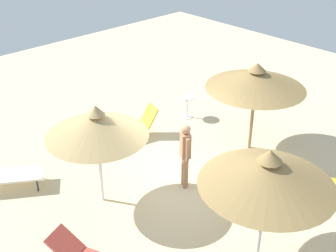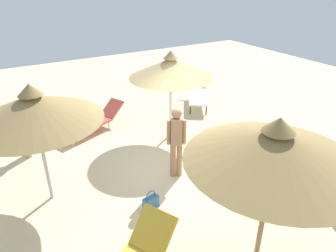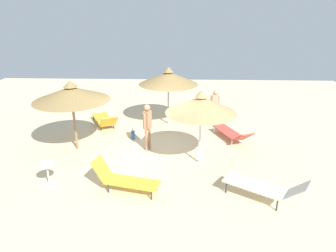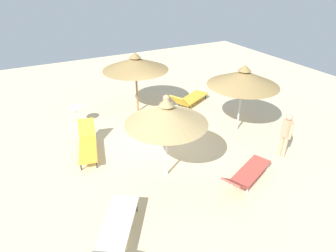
{
  "view_description": "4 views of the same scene",
  "coord_description": "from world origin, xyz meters",
  "px_view_note": "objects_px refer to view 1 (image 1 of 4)",
  "views": [
    {
      "loc": [
        -6.36,
        -6.53,
        6.75
      ],
      "look_at": [
        0.27,
        0.53,
        1.4
      ],
      "focal_mm": 47.72,
      "sensor_mm": 36.0,
      "label": 1
    },
    {
      "loc": [
        5.34,
        -3.43,
        4.35
      ],
      "look_at": [
        -0.47,
        -0.01,
        0.99
      ],
      "focal_mm": 32.93,
      "sensor_mm": 36.0,
      "label": 2
    },
    {
      "loc": [
        -0.94,
        10.16,
        4.95
      ],
      "look_at": [
        -0.59,
        0.49,
        1.2
      ],
      "focal_mm": 32.94,
      "sensor_mm": 36.0,
      "label": 3
    },
    {
      "loc": [
        -7.77,
        3.95,
        5.52
      ],
      "look_at": [
        -0.75,
        0.25,
        1.11
      ],
      "focal_mm": 30.62,
      "sensor_mm": 36.0,
      "label": 4
    }
  ],
  "objects_px": {
    "lounge_chair_far_left": "(129,128)",
    "side_table_round": "(187,103)",
    "person_standing_center": "(185,152)",
    "handbag": "(235,187)",
    "parasol_umbrella_far_right": "(256,79)",
    "lounge_chair_near_right": "(312,180)",
    "parasol_umbrella_front": "(268,173)",
    "parasol_umbrella_edge": "(97,125)"
  },
  "relations": [
    {
      "from": "lounge_chair_far_left",
      "to": "handbag",
      "type": "distance_m",
      "value": 3.8
    },
    {
      "from": "handbag",
      "to": "lounge_chair_far_left",
      "type": "bearing_deg",
      "value": 94.15
    },
    {
      "from": "handbag",
      "to": "side_table_round",
      "type": "height_order",
      "value": "side_table_round"
    },
    {
      "from": "parasol_umbrella_far_right",
      "to": "side_table_round",
      "type": "relative_size",
      "value": 3.66
    },
    {
      "from": "person_standing_center",
      "to": "side_table_round",
      "type": "height_order",
      "value": "person_standing_center"
    },
    {
      "from": "person_standing_center",
      "to": "handbag",
      "type": "height_order",
      "value": "person_standing_center"
    },
    {
      "from": "parasol_umbrella_edge",
      "to": "lounge_chair_far_left",
      "type": "relative_size",
      "value": 1.28
    },
    {
      "from": "parasol_umbrella_far_right",
      "to": "lounge_chair_far_left",
      "type": "distance_m",
      "value": 3.91
    },
    {
      "from": "lounge_chair_near_right",
      "to": "person_standing_center",
      "type": "bearing_deg",
      "value": 133.14
    },
    {
      "from": "parasol_umbrella_far_right",
      "to": "parasol_umbrella_edge",
      "type": "height_order",
      "value": "parasol_umbrella_far_right"
    },
    {
      "from": "lounge_chair_far_left",
      "to": "side_table_round",
      "type": "height_order",
      "value": "lounge_chair_far_left"
    },
    {
      "from": "lounge_chair_far_left",
      "to": "handbag",
      "type": "height_order",
      "value": "lounge_chair_far_left"
    },
    {
      "from": "parasol_umbrella_far_right",
      "to": "parasol_umbrella_front",
      "type": "bearing_deg",
      "value": -140.15
    },
    {
      "from": "parasol_umbrella_front",
      "to": "handbag",
      "type": "height_order",
      "value": "parasol_umbrella_front"
    },
    {
      "from": "parasol_umbrella_far_right",
      "to": "lounge_chair_near_right",
      "type": "height_order",
      "value": "parasol_umbrella_far_right"
    },
    {
      "from": "person_standing_center",
      "to": "parasol_umbrella_front",
      "type": "bearing_deg",
      "value": -103.52
    },
    {
      "from": "lounge_chair_near_right",
      "to": "person_standing_center",
      "type": "xyz_separation_m",
      "value": [
        -2.13,
        2.27,
        0.67
      ]
    },
    {
      "from": "person_standing_center",
      "to": "handbag",
      "type": "xyz_separation_m",
      "value": [
        0.71,
        -1.05,
        -0.85
      ]
    },
    {
      "from": "parasol_umbrella_front",
      "to": "lounge_chair_far_left",
      "type": "bearing_deg",
      "value": 78.72
    },
    {
      "from": "side_table_round",
      "to": "parasol_umbrella_front",
      "type": "bearing_deg",
      "value": -122.16
    },
    {
      "from": "parasol_umbrella_front",
      "to": "handbag",
      "type": "bearing_deg",
      "value": 51.1
    },
    {
      "from": "handbag",
      "to": "side_table_round",
      "type": "distance_m",
      "value": 4.14
    },
    {
      "from": "lounge_chair_far_left",
      "to": "parasol_umbrella_far_right",
      "type": "bearing_deg",
      "value": -50.86
    },
    {
      "from": "handbag",
      "to": "side_table_round",
      "type": "bearing_deg",
      "value": 61.4
    },
    {
      "from": "side_table_round",
      "to": "person_standing_center",
      "type": "bearing_deg",
      "value": -136.17
    },
    {
      "from": "parasol_umbrella_edge",
      "to": "side_table_round",
      "type": "height_order",
      "value": "parasol_umbrella_edge"
    },
    {
      "from": "parasol_umbrella_far_right",
      "to": "handbag",
      "type": "height_order",
      "value": "parasol_umbrella_far_right"
    },
    {
      "from": "person_standing_center",
      "to": "side_table_round",
      "type": "xyz_separation_m",
      "value": [
        2.68,
        2.58,
        -0.5
      ]
    },
    {
      "from": "parasol_umbrella_edge",
      "to": "person_standing_center",
      "type": "relative_size",
      "value": 1.45
    },
    {
      "from": "parasol_umbrella_front",
      "to": "lounge_chair_far_left",
      "type": "height_order",
      "value": "parasol_umbrella_front"
    },
    {
      "from": "lounge_chair_near_right",
      "to": "person_standing_center",
      "type": "relative_size",
      "value": 1.35
    },
    {
      "from": "parasol_umbrella_far_right",
      "to": "lounge_chair_near_right",
      "type": "xyz_separation_m",
      "value": [
        -0.52,
        -2.29,
        -1.8
      ]
    },
    {
      "from": "parasol_umbrella_edge",
      "to": "lounge_chair_far_left",
      "type": "xyz_separation_m",
      "value": [
        2.26,
        1.8,
        -1.67
      ]
    },
    {
      "from": "lounge_chair_near_right",
      "to": "handbag",
      "type": "xyz_separation_m",
      "value": [
        -1.42,
        1.23,
        -0.18
      ]
    },
    {
      "from": "lounge_chair_near_right",
      "to": "side_table_round",
      "type": "height_order",
      "value": "lounge_chair_near_right"
    },
    {
      "from": "parasol_umbrella_edge",
      "to": "lounge_chair_near_right",
      "type": "relative_size",
      "value": 1.08
    },
    {
      "from": "parasol_umbrella_edge",
      "to": "side_table_round",
      "type": "relative_size",
      "value": 3.44
    },
    {
      "from": "lounge_chair_far_left",
      "to": "person_standing_center",
      "type": "distance_m",
      "value": 2.84
    },
    {
      "from": "parasol_umbrella_far_right",
      "to": "handbag",
      "type": "bearing_deg",
      "value": -151.22
    },
    {
      "from": "parasol_umbrella_front",
      "to": "parasol_umbrella_far_right",
      "type": "bearing_deg",
      "value": 39.85
    },
    {
      "from": "person_standing_center",
      "to": "handbag",
      "type": "bearing_deg",
      "value": -55.88
    },
    {
      "from": "parasol_umbrella_far_right",
      "to": "side_table_round",
      "type": "bearing_deg",
      "value": 89.2
    }
  ]
}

